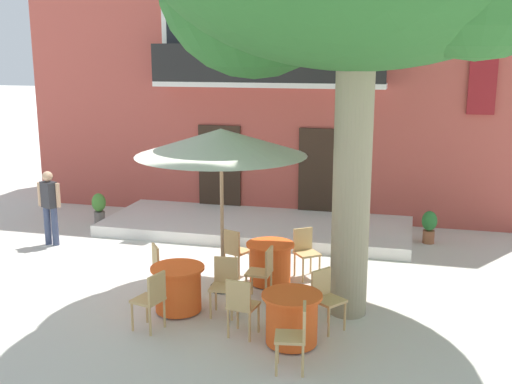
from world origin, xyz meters
TOP-DOWN VIEW (x-y plane):
  - ground_plane at (0.00, 0.00)m, footprint 120.00×120.00m
  - building_facade at (0.34, 6.99)m, footprint 13.00×5.09m
  - entrance_step_platform at (0.34, 3.65)m, footprint 7.08×2.69m
  - cafe_table_near_tree at (2.25, -1.76)m, footprint 0.86×0.86m
  - cafe_chair_near_tree_0 at (2.64, -1.12)m, footprint 0.56×0.56m
  - cafe_chair_near_tree_1 at (1.50, -1.73)m, footprint 0.45×0.45m
  - cafe_chair_near_tree_2 at (2.45, -2.49)m, footprint 0.46×0.46m
  - cafe_table_middle at (1.42, 0.47)m, footprint 0.86×0.86m
  - cafe_chair_middle_0 at (1.96, 0.99)m, footprint 0.56×0.56m
  - cafe_chair_middle_1 at (0.69, 0.68)m, footprint 0.52×0.52m
  - cafe_chair_middle_2 at (1.47, -0.28)m, footprint 0.41×0.41m
  - cafe_table_front at (0.26, -1.10)m, footprint 0.86×0.86m
  - cafe_chair_front_0 at (0.14, -1.84)m, footprint 0.49×0.49m
  - cafe_chair_front_1 at (1.01, -0.98)m, footprint 0.42×0.42m
  - cafe_chair_front_2 at (-0.24, -0.54)m, footprint 0.56×0.56m
  - cafe_umbrella at (0.68, -0.03)m, footprint 2.90×2.90m
  - ground_planter_left at (-3.55, 3.37)m, footprint 0.34×0.34m
  - ground_planter_right at (4.23, 3.72)m, footprint 0.33×0.33m
  - pedestrian_near_entrance at (-3.71, 1.55)m, footprint 0.53×0.35m

SIDE VIEW (x-z plane):
  - ground_plane at x=0.00m, z-range 0.00..0.00m
  - entrance_step_platform at x=0.34m, z-range 0.00..0.25m
  - cafe_table_near_tree at x=2.25m, z-range 0.01..0.77m
  - cafe_table_middle at x=1.42m, z-range 0.01..0.77m
  - cafe_table_front at x=0.26m, z-range 0.01..0.77m
  - ground_planter_right at x=4.23m, z-range 0.04..0.76m
  - ground_planter_left at x=-3.55m, z-range 0.04..0.79m
  - cafe_chair_near_tree_0 at x=2.64m, z-range 0.07..0.98m
  - cafe_chair_near_tree_1 at x=1.50m, z-range 0.07..0.98m
  - cafe_chair_near_tree_2 at x=2.45m, z-range 0.07..0.98m
  - cafe_chair_middle_0 at x=1.96m, z-range 0.07..0.98m
  - cafe_chair_middle_1 at x=0.69m, z-range 0.07..0.98m
  - cafe_chair_middle_2 at x=1.47m, z-range 0.07..0.98m
  - cafe_chair_front_0 at x=0.14m, z-range 0.07..0.98m
  - cafe_chair_front_1 at x=1.01m, z-range 0.07..0.98m
  - cafe_chair_front_2 at x=-0.24m, z-range 0.07..0.98m
  - pedestrian_near_entrance at x=-3.71m, z-range 0.10..1.73m
  - cafe_umbrella at x=0.68m, z-range 1.19..4.04m
  - building_facade at x=0.34m, z-range 0.00..7.50m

